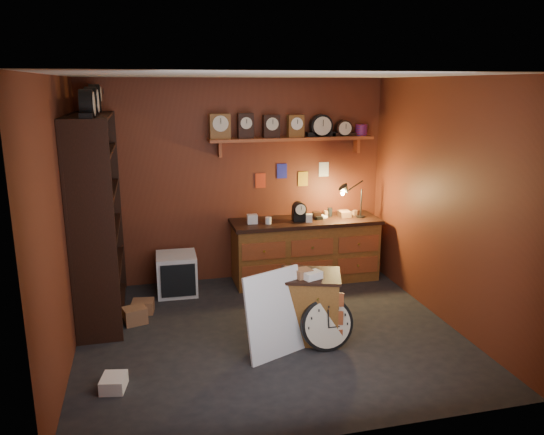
{
  "coord_description": "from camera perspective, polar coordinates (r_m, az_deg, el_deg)",
  "views": [
    {
      "loc": [
        -1.22,
        -5.11,
        2.61
      ],
      "look_at": [
        0.11,
        0.35,
        1.2
      ],
      "focal_mm": 35.0,
      "sensor_mm": 36.0,
      "label": 1
    }
  ],
  "objects": [
    {
      "name": "low_cabinet",
      "position": [
        5.63,
        4.08,
        -9.2
      ],
      "size": [
        0.76,
        0.7,
        0.8
      ],
      "rotation": [
        0.0,
        0.0,
        -0.32
      ],
      "color": "brown",
      "rests_on": "ground"
    },
    {
      "name": "room_shell",
      "position": [
        5.44,
        -0.1,
        4.68
      ],
      "size": [
        4.02,
        3.62,
        2.71
      ],
      "color": "maroon",
      "rests_on": "ground"
    },
    {
      "name": "white_panel",
      "position": [
        5.47,
        0.34,
        -14.45
      ],
      "size": [
        0.68,
        0.43,
        0.87
      ],
      "primitive_type": "cube",
      "rotation": [
        -0.17,
        0.0,
        0.41
      ],
      "color": "silver",
      "rests_on": "ground"
    },
    {
      "name": "workbench",
      "position": [
        7.23,
        3.61,
        -3.13
      ],
      "size": [
        2.0,
        0.66,
        1.36
      ],
      "color": "brown",
      "rests_on": "ground"
    },
    {
      "name": "floor_box_c",
      "position": [
        6.25,
        -14.54,
        -10.15
      ],
      "size": [
        0.29,
        0.26,
        0.18
      ],
      "primitive_type": "cube",
      "rotation": [
        0.0,
        0.0,
        0.28
      ],
      "color": "#8D5D3D",
      "rests_on": "ground"
    },
    {
      "name": "floor_box_a",
      "position": [
        6.5,
        -13.71,
        -9.28
      ],
      "size": [
        0.27,
        0.24,
        0.15
      ],
      "primitive_type": "cube",
      "rotation": [
        0.0,
        0.0,
        -0.14
      ],
      "color": "#8D5D3D",
      "rests_on": "ground"
    },
    {
      "name": "mini_fridge",
      "position": [
        6.92,
        -10.2,
        -5.99
      ],
      "size": [
        0.51,
        0.53,
        0.52
      ],
      "rotation": [
        0.0,
        0.0,
        -0.03
      ],
      "color": "silver",
      "rests_on": "ground"
    },
    {
      "name": "floor",
      "position": [
        5.87,
        -0.27,
        -12.32
      ],
      "size": [
        4.0,
        4.0,
        0.0
      ],
      "primitive_type": "plane",
      "color": "black",
      "rests_on": "ground"
    },
    {
      "name": "shelving_unit",
      "position": [
        6.27,
        -18.62,
        0.83
      ],
      "size": [
        0.47,
        1.6,
        2.58
      ],
      "color": "black",
      "rests_on": "ground"
    },
    {
      "name": "floor_box_b",
      "position": [
        5.08,
        -16.66,
        -16.67
      ],
      "size": [
        0.25,
        0.28,
        0.12
      ],
      "primitive_type": "cube",
      "rotation": [
        0.0,
        0.0,
        -0.19
      ],
      "color": "white",
      "rests_on": "ground"
    },
    {
      "name": "big_round_clock",
      "position": [
        5.47,
        5.93,
        -11.34
      ],
      "size": [
        0.55,
        0.17,
        0.55
      ],
      "color": "black",
      "rests_on": "ground"
    }
  ]
}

